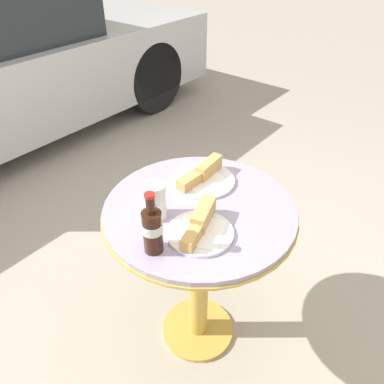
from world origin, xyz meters
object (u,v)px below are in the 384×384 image
object	(u,v)px
bistro_table	(199,242)
lunch_plate_far	(200,227)
drinking_glass	(156,202)
lunch_plate_near	(202,177)
cola_bottle_left	(152,229)

from	to	relation	value
bistro_table	lunch_plate_far	distance (m)	0.24
drinking_glass	lunch_plate_near	bearing A→B (deg)	1.19
cola_bottle_left	lunch_plate_near	xyz separation A→B (m)	(0.39, 0.11, -0.07)
bistro_table	drinking_glass	size ratio (longest dim) A/B	5.71
drinking_glass	lunch_plate_near	distance (m)	0.27
bistro_table	lunch_plate_near	world-z (taller)	lunch_plate_near
bistro_table	lunch_plate_far	xyz separation A→B (m)	(-0.10, -0.08, 0.20)
drinking_glass	lunch_plate_far	world-z (taller)	drinking_glass
bistro_table	lunch_plate_near	distance (m)	0.26
drinking_glass	lunch_plate_far	xyz separation A→B (m)	(0.03, -0.17, -0.04)
bistro_table	cola_bottle_left	xyz separation A→B (m)	(-0.26, -0.02, 0.26)
lunch_plate_near	bistro_table	bearing A→B (deg)	-146.01
bistro_table	drinking_glass	xyz separation A→B (m)	(-0.13, 0.09, 0.24)
lunch_plate_near	cola_bottle_left	bearing A→B (deg)	-164.21
cola_bottle_left	drinking_glass	size ratio (longest dim) A/B	1.64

